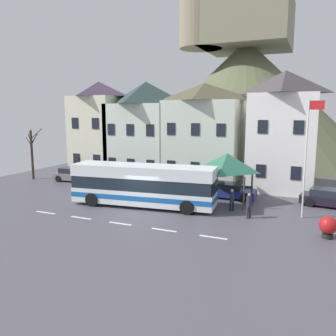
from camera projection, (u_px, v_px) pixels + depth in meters
ground_plane at (138, 214)px, 23.53m from camera, size 40.00×60.00×0.07m
townhouse_00 at (100, 129)px, 37.45m from camera, size 5.02×5.27×10.10m
townhouse_01 at (146, 130)px, 36.16m from camera, size 6.40×6.92×9.98m
townhouse_02 at (204, 134)px, 32.78m from camera, size 6.97×5.07×9.56m
townhouse_03 at (283, 131)px, 30.00m from camera, size 5.53×5.29×10.40m
hilltop_castle at (244, 95)px, 52.19m from camera, size 36.88×36.88×26.43m
transit_bus at (143, 186)px, 25.18m from camera, size 10.84×3.63×3.06m
bus_shelter at (227, 163)px, 26.11m from camera, size 3.60×3.60×3.79m
parked_car_00 at (111, 179)px, 32.23m from camera, size 4.48×2.38×1.40m
parked_car_01 at (333, 198)px, 25.13m from camera, size 4.70×2.38×1.30m
parked_car_02 at (74, 175)px, 34.51m from camera, size 3.96×2.16×1.36m
parked_car_03 at (228, 190)px, 27.80m from camera, size 4.31×1.92×1.22m
pedestrian_00 at (249, 204)px, 22.36m from camera, size 0.36×0.36×1.68m
pedestrian_01 at (232, 198)px, 24.04m from camera, size 0.30×0.28×1.56m
public_bench at (244, 191)px, 28.25m from camera, size 1.44×0.48×0.87m
flagpole at (307, 151)px, 21.89m from camera, size 0.95×0.10×7.66m
harbour_buoy at (328, 226)px, 18.86m from camera, size 0.98×0.98×1.23m
bare_tree_00 at (32, 153)px, 35.25m from camera, size 1.55×2.06×5.26m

